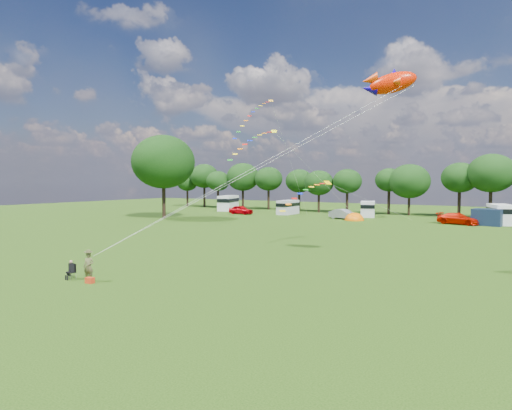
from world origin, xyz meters
The scene contains 21 objects.
ground_plane centered at (0.00, 0.00, 0.00)m, with size 180.00×180.00×0.00m, color black.
tree_line centered at (5.30, 54.99, 6.35)m, with size 102.98×10.98×10.27m.
big_tree centered at (-30.00, 28.00, 9.02)m, with size 10.00×10.00×13.28m.
car_a centered at (-24.60, 41.95, 0.78)m, with size 1.84×4.68×1.56m, color #B70008.
car_b centered at (-5.12, 42.00, 0.79)m, with size 1.67×4.48×1.58m, color gray.
car_c centered at (11.11, 42.62, 0.79)m, with size 2.21×5.26×1.58m, color #BD1100.
car_d centered at (14.86, 45.50, 0.67)m, with size 2.23×4.92×1.34m, color black.
campervan_a centered at (-32.02, 48.31, 1.63)m, with size 4.32×6.68×3.03m.
campervan_b centered at (-17.22, 46.16, 1.36)m, with size 2.28×5.19×2.53m.
campervan_c centered at (-3.40, 48.63, 1.39)m, with size 3.63×5.68×2.58m.
campervan_d centered at (16.09, 45.95, 1.49)m, with size 4.00×6.11×2.77m.
tent_orange centered at (-3.07, 40.98, 0.02)m, with size 2.95×3.23×2.30m.
tent_greyblue centered at (14.01, 44.56, 0.02)m, with size 3.62×3.97×2.70m.
awning_navy centered at (14.68, 43.33, 1.11)m, with size 3.57×2.90×2.23m, color #111D32.
kite_flyer centered at (-3.21, -5.74, 0.86)m, with size 0.63×0.41×1.72m, color brown.
camp_chair centered at (-4.48, -6.01, 0.70)m, with size 0.53×0.54×1.17m.
kite_bag centered at (-2.63, -6.10, 0.17)m, with size 0.49×0.32×0.35m, color red.
fish_kite centered at (10.89, 7.21, 12.48)m, with size 3.81×2.05×1.99m.
streamer_kite_a centered at (-12.59, 27.97, 15.30)m, with size 3.35×5.55×5.76m.
streamer_kite_b centered at (-8.73, 21.84, 10.91)m, with size 4.39×4.66×3.83m.
streamer_kite_c centered at (1.84, 14.48, 5.07)m, with size 3.13×5.01×2.81m.
Camera 1 is at (18.78, -21.83, 5.98)m, focal length 30.00 mm.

